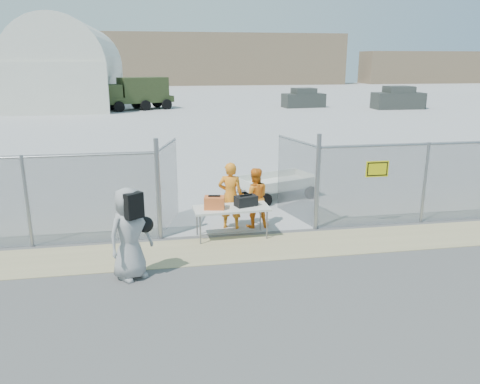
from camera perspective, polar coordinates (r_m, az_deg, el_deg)
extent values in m
plane|color=#4C4C4C|center=(10.15, 1.96, -9.02)|extent=(160.00, 160.00, 0.00)
cube|color=#A6A6A6|center=(51.23, -7.85, 10.82)|extent=(160.00, 80.00, 0.01)
cube|color=tan|center=(11.05, 0.90, -6.86)|extent=(44.00, 1.60, 0.01)
cube|color=orange|center=(11.32, -3.14, -1.31)|extent=(0.53, 0.40, 0.30)
cube|color=black|center=(11.53, 0.73, -1.08)|extent=(0.60, 0.45, 0.26)
imported|color=orange|center=(12.08, -1.17, -0.46)|extent=(0.74, 0.60, 1.77)
imported|color=orange|center=(12.21, 1.78, -0.71)|extent=(0.80, 0.64, 1.59)
imported|color=gray|center=(9.55, -13.32, -4.96)|extent=(1.10, 1.03, 1.89)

